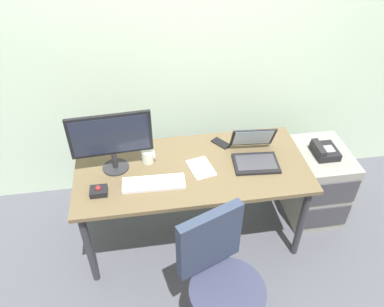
{
  "coord_description": "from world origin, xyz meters",
  "views": [
    {
      "loc": [
        -0.3,
        -1.96,
        2.43
      ],
      "look_at": [
        0.0,
        0.0,
        0.82
      ],
      "focal_mm": 35.51,
      "sensor_mm": 36.0,
      "label": 1
    }
  ],
  "objects_px": {
    "desk_phone": "(324,151)",
    "cell_phone": "(221,143)",
    "file_cabinet": "(315,183)",
    "monitor_main": "(111,138)",
    "laptop": "(255,154)",
    "paper_notepad": "(201,168)",
    "coffee_mug": "(148,156)",
    "keyboard": "(154,183)",
    "trackball_mouse": "(99,191)",
    "office_chair": "(221,289)"
  },
  "relations": [
    {
      "from": "desk_phone",
      "to": "cell_phone",
      "type": "relative_size",
      "value": 1.41
    },
    {
      "from": "file_cabinet",
      "to": "monitor_main",
      "type": "xyz_separation_m",
      "value": [
        -1.55,
        -0.03,
        0.65
      ]
    },
    {
      "from": "desk_phone",
      "to": "laptop",
      "type": "relative_size",
      "value": 0.58
    },
    {
      "from": "monitor_main",
      "to": "paper_notepad",
      "type": "xyz_separation_m",
      "value": [
        0.58,
        -0.1,
        -0.25
      ]
    },
    {
      "from": "laptop",
      "to": "coffee_mug",
      "type": "relative_size",
      "value": 3.53
    },
    {
      "from": "file_cabinet",
      "to": "desk_phone",
      "type": "height_order",
      "value": "desk_phone"
    },
    {
      "from": "laptop",
      "to": "paper_notepad",
      "type": "bearing_deg",
      "value": -173.93
    },
    {
      "from": "paper_notepad",
      "to": "keyboard",
      "type": "bearing_deg",
      "value": -161.71
    },
    {
      "from": "trackball_mouse",
      "to": "cell_phone",
      "type": "bearing_deg",
      "value": 24.12
    },
    {
      "from": "keyboard",
      "to": "coffee_mug",
      "type": "height_order",
      "value": "coffee_mug"
    },
    {
      "from": "desk_phone",
      "to": "laptop",
      "type": "xyz_separation_m",
      "value": [
        -0.57,
        -0.07,
        0.1
      ]
    },
    {
      "from": "laptop",
      "to": "trackball_mouse",
      "type": "xyz_separation_m",
      "value": [
        -1.08,
        -0.18,
        -0.03
      ]
    },
    {
      "from": "desk_phone",
      "to": "paper_notepad",
      "type": "height_order",
      "value": "paper_notepad"
    },
    {
      "from": "file_cabinet",
      "to": "desk_phone",
      "type": "distance_m",
      "value": 0.34
    },
    {
      "from": "office_chair",
      "to": "trackball_mouse",
      "type": "distance_m",
      "value": 0.96
    },
    {
      "from": "office_chair",
      "to": "keyboard",
      "type": "xyz_separation_m",
      "value": [
        -0.33,
        0.64,
        0.3
      ]
    },
    {
      "from": "desk_phone",
      "to": "trackball_mouse",
      "type": "bearing_deg",
      "value": -171.35
    },
    {
      "from": "office_chair",
      "to": "coffee_mug",
      "type": "height_order",
      "value": "office_chair"
    },
    {
      "from": "trackball_mouse",
      "to": "coffee_mug",
      "type": "height_order",
      "value": "coffee_mug"
    },
    {
      "from": "paper_notepad",
      "to": "coffee_mug",
      "type": "bearing_deg",
      "value": 159.18
    },
    {
      "from": "laptop",
      "to": "coffee_mug",
      "type": "distance_m",
      "value": 0.75
    },
    {
      "from": "desk_phone",
      "to": "paper_notepad",
      "type": "relative_size",
      "value": 0.96
    },
    {
      "from": "trackball_mouse",
      "to": "keyboard",
      "type": "bearing_deg",
      "value": 4.76
    },
    {
      "from": "file_cabinet",
      "to": "office_chair",
      "type": "height_order",
      "value": "office_chair"
    },
    {
      "from": "keyboard",
      "to": "cell_phone",
      "type": "relative_size",
      "value": 2.92
    },
    {
      "from": "coffee_mug",
      "to": "cell_phone",
      "type": "distance_m",
      "value": 0.56
    },
    {
      "from": "keyboard",
      "to": "trackball_mouse",
      "type": "distance_m",
      "value": 0.35
    },
    {
      "from": "file_cabinet",
      "to": "cell_phone",
      "type": "bearing_deg",
      "value": 170.64
    },
    {
      "from": "laptop",
      "to": "coffee_mug",
      "type": "xyz_separation_m",
      "value": [
        -0.74,
        0.09,
        -0.0
      ]
    },
    {
      "from": "paper_notepad",
      "to": "laptop",
      "type": "bearing_deg",
      "value": 6.07
    },
    {
      "from": "monitor_main",
      "to": "trackball_mouse",
      "type": "distance_m",
      "value": 0.35
    },
    {
      "from": "monitor_main",
      "to": "coffee_mug",
      "type": "height_order",
      "value": "monitor_main"
    },
    {
      "from": "desk_phone",
      "to": "cell_phone",
      "type": "height_order",
      "value": "cell_phone"
    },
    {
      "from": "file_cabinet",
      "to": "keyboard",
      "type": "relative_size",
      "value": 1.49
    },
    {
      "from": "office_chair",
      "to": "laptop",
      "type": "relative_size",
      "value": 2.67
    },
    {
      "from": "trackball_mouse",
      "to": "coffee_mug",
      "type": "relative_size",
      "value": 1.12
    },
    {
      "from": "file_cabinet",
      "to": "coffee_mug",
      "type": "distance_m",
      "value": 1.39
    },
    {
      "from": "office_chair",
      "to": "trackball_mouse",
      "type": "xyz_separation_m",
      "value": [
        -0.68,
        0.61,
        0.31
      ]
    },
    {
      "from": "office_chair",
      "to": "keyboard",
      "type": "relative_size",
      "value": 2.23
    },
    {
      "from": "file_cabinet",
      "to": "paper_notepad",
      "type": "xyz_separation_m",
      "value": [
        -0.97,
        -0.13,
        0.4
      ]
    },
    {
      "from": "coffee_mug",
      "to": "paper_notepad",
      "type": "xyz_separation_m",
      "value": [
        0.35,
        -0.13,
        -0.04
      ]
    },
    {
      "from": "file_cabinet",
      "to": "cell_phone",
      "type": "distance_m",
      "value": 0.88
    },
    {
      "from": "paper_notepad",
      "to": "cell_phone",
      "type": "height_order",
      "value": "paper_notepad"
    },
    {
      "from": "monitor_main",
      "to": "coffee_mug",
      "type": "bearing_deg",
      "value": 9.74
    },
    {
      "from": "file_cabinet",
      "to": "keyboard",
      "type": "bearing_deg",
      "value": -169.65
    },
    {
      "from": "office_chair",
      "to": "monitor_main",
      "type": "xyz_separation_m",
      "value": [
        -0.57,
        0.84,
        0.54
      ]
    },
    {
      "from": "monitor_main",
      "to": "office_chair",
      "type": "bearing_deg",
      "value": -55.79
    },
    {
      "from": "trackball_mouse",
      "to": "desk_phone",
      "type": "bearing_deg",
      "value": 8.65
    },
    {
      "from": "trackball_mouse",
      "to": "coffee_mug",
      "type": "bearing_deg",
      "value": 39.42
    },
    {
      "from": "file_cabinet",
      "to": "keyboard",
      "type": "xyz_separation_m",
      "value": [
        -1.3,
        -0.24,
        0.41
      ]
    }
  ]
}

